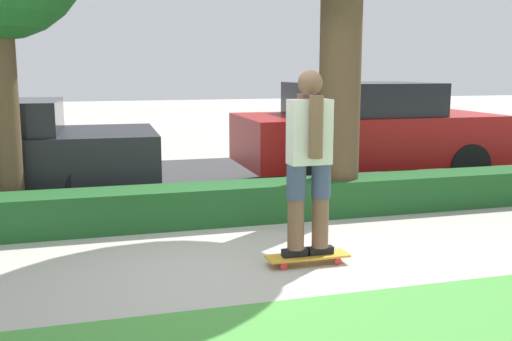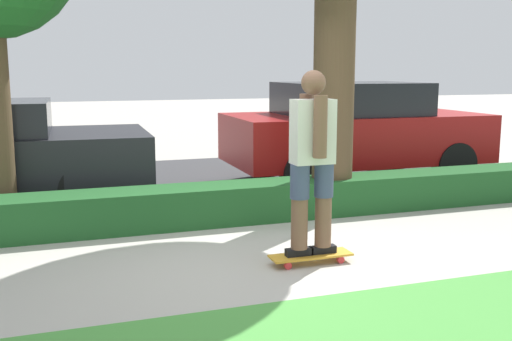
% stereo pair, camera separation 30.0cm
% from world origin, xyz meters
% --- Properties ---
extents(ground_plane, '(60.00, 60.00, 0.00)m').
position_xyz_m(ground_plane, '(0.00, 0.00, 0.00)').
color(ground_plane, '#ADA89E').
extents(street_asphalt, '(12.81, 5.00, 0.01)m').
position_xyz_m(street_asphalt, '(0.00, 4.20, 0.00)').
color(street_asphalt, '#38383A').
rests_on(street_asphalt, ground_plane).
extents(hedge_row, '(12.81, 0.60, 0.46)m').
position_xyz_m(hedge_row, '(0.00, 1.60, 0.23)').
color(hedge_row, '#1E5123').
rests_on(hedge_row, ground_plane).
extents(skateboard, '(0.80, 0.24, 0.09)m').
position_xyz_m(skateboard, '(0.47, -0.19, 0.07)').
color(skateboard, gold).
rests_on(skateboard, ground_plane).
extents(skater_person, '(0.51, 0.45, 1.74)m').
position_xyz_m(skater_person, '(0.47, -0.19, 1.02)').
color(skater_person, black).
rests_on(skater_person, skateboard).
extents(parked_car_middle, '(4.15, 1.99, 1.62)m').
position_xyz_m(parked_car_middle, '(2.85, 3.43, 0.85)').
color(parked_car_middle, maroon).
rests_on(parked_car_middle, ground_plane).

